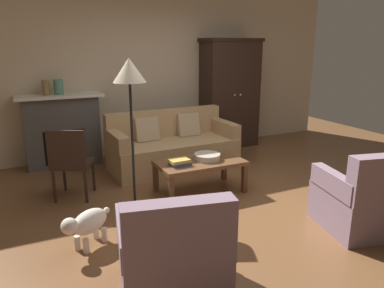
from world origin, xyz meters
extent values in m
plane|color=brown|center=(0.00, 0.00, 0.00)|extent=(9.60, 9.60, 0.00)
cube|color=beige|center=(0.00, 2.55, 1.40)|extent=(7.20, 0.10, 2.80)
cube|color=#4C4947|center=(-1.55, 2.30, 0.54)|extent=(1.10, 0.36, 1.08)
cube|color=black|center=(-1.55, 2.12, 0.34)|extent=(0.60, 0.01, 0.52)
cube|color=white|center=(-1.55, 2.28, 1.10)|extent=(1.26, 0.48, 0.04)
cube|color=black|center=(1.40, 2.22, 0.95)|extent=(1.00, 0.52, 1.89)
cube|color=black|center=(1.40, 2.22, 1.92)|extent=(1.06, 0.55, 0.06)
sphere|color=#ADAFB5|center=(1.34, 1.95, 0.99)|extent=(0.04, 0.04, 0.04)
sphere|color=#ADAFB5|center=(1.46, 1.95, 0.99)|extent=(0.04, 0.04, 0.04)
cube|color=tan|center=(-0.06, 1.42, 0.22)|extent=(1.93, 0.90, 0.44)
cube|color=tan|center=(-0.07, 1.76, 0.65)|extent=(1.90, 0.24, 0.42)
cube|color=tan|center=(-0.94, 1.39, 0.55)|extent=(0.18, 0.80, 0.22)
cube|color=tan|center=(0.82, 1.44, 0.55)|extent=(0.18, 0.80, 0.22)
cube|color=tan|center=(-0.41, 1.61, 0.61)|extent=(0.37, 0.20, 0.37)
cube|color=tan|center=(0.29, 1.63, 0.61)|extent=(0.37, 0.20, 0.37)
cube|color=brown|center=(-0.12, 0.40, 0.39)|extent=(1.10, 0.60, 0.05)
cube|color=brown|center=(-0.63, 0.14, 0.18)|extent=(0.06, 0.06, 0.37)
cube|color=brown|center=(0.39, 0.14, 0.18)|extent=(0.06, 0.06, 0.37)
cube|color=brown|center=(-0.63, 0.66, 0.18)|extent=(0.06, 0.06, 0.37)
cube|color=brown|center=(0.39, 0.66, 0.18)|extent=(0.06, 0.06, 0.37)
cylinder|color=beige|center=(-0.01, 0.41, 0.46)|extent=(0.34, 0.34, 0.08)
cube|color=#38569E|center=(-0.41, 0.36, 0.44)|extent=(0.24, 0.18, 0.04)
cube|color=gold|center=(-0.43, 0.35, 0.48)|extent=(0.25, 0.18, 0.04)
cylinder|color=olive|center=(-1.73, 2.28, 1.23)|extent=(0.11, 0.11, 0.22)
cylinder|color=slate|center=(-1.55, 2.28, 1.23)|extent=(0.14, 0.14, 0.23)
cube|color=gray|center=(-1.20, -1.27, 0.21)|extent=(0.90, 0.90, 0.42)
cube|color=gray|center=(-1.26, -1.58, 0.65)|extent=(0.78, 0.31, 0.46)
cube|color=gray|center=(-0.88, -1.34, 0.52)|extent=(0.26, 0.71, 0.20)
cube|color=gray|center=(-1.52, -1.21, 0.52)|extent=(0.26, 0.71, 0.20)
cube|color=gray|center=(0.96, -1.17, 0.21)|extent=(0.91, 0.91, 0.42)
cube|color=gray|center=(0.64, -1.09, 0.52)|extent=(0.27, 0.71, 0.20)
cube|color=black|center=(-1.60, 0.94, 0.43)|extent=(0.58, 0.58, 0.04)
cylinder|color=black|center=(-1.35, 1.03, 0.21)|extent=(0.04, 0.04, 0.41)
cylinder|color=black|center=(-1.69, 1.19, 0.21)|extent=(0.04, 0.04, 0.41)
cylinder|color=black|center=(-1.50, 0.68, 0.21)|extent=(0.04, 0.04, 0.41)
cylinder|color=black|center=(-1.85, 0.84, 0.21)|extent=(0.04, 0.04, 0.41)
cube|color=black|center=(-1.68, 0.75, 0.68)|extent=(0.42, 0.22, 0.45)
cylinder|color=black|center=(-1.01, 0.32, 0.01)|extent=(0.26, 0.26, 0.02)
cylinder|color=black|center=(-1.01, 0.32, 0.74)|extent=(0.03, 0.03, 1.48)
cone|color=beige|center=(-1.01, 0.32, 1.59)|extent=(0.36, 0.36, 0.26)
ellipsoid|color=beige|center=(-1.64, -0.34, 0.25)|extent=(0.44, 0.39, 0.22)
sphere|color=beige|center=(-1.84, -0.48, 0.31)|extent=(0.15, 0.15, 0.15)
cylinder|color=beige|center=(-1.71, -0.45, 0.07)|extent=(0.06, 0.06, 0.14)
cylinder|color=beige|center=(-1.77, -0.36, 0.07)|extent=(0.06, 0.06, 0.14)
cylinder|color=beige|center=(-1.51, -0.32, 0.07)|extent=(0.06, 0.06, 0.14)
cylinder|color=beige|center=(-1.58, -0.22, 0.07)|extent=(0.06, 0.06, 0.14)
sphere|color=beige|center=(-1.46, -0.21, 0.27)|extent=(0.06, 0.06, 0.06)
camera|label=1|loc=(-2.13, -3.59, 1.86)|focal=34.49mm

